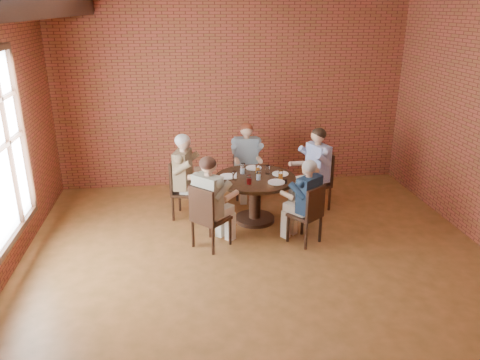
{
  "coord_description": "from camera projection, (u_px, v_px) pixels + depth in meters",
  "views": [
    {
      "loc": [
        -1.0,
        -5.13,
        3.27
      ],
      "look_at": [
        -0.19,
        1.0,
        0.97
      ],
      "focal_mm": 35.0,
      "sensor_mm": 36.0,
      "label": 1
    }
  ],
  "objects": [
    {
      "name": "glass_b",
      "position": [
        258.0,
        169.0,
        7.49
      ],
      "size": [
        0.07,
        0.07,
        0.14
      ],
      "primitive_type": "cylinder",
      "color": "white",
      "rests_on": "dining_table"
    },
    {
      "name": "plate_b",
      "position": [
        254.0,
        168.0,
        7.74
      ],
      "size": [
        0.26,
        0.26,
        0.01
      ],
      "primitive_type": "cylinder",
      "color": "white",
      "rests_on": "dining_table"
    },
    {
      "name": "chair_a",
      "position": [
        318.0,
        179.0,
        7.92
      ],
      "size": [
        0.58,
        0.58,
        0.98
      ],
      "rotation": [
        0.0,
        0.0,
        -1.24
      ],
      "color": "#331B11",
      "rests_on": "floor"
    },
    {
      "name": "ceiling_beam",
      "position": [
        25.0,
        6.0,
        4.58
      ],
      "size": [
        0.22,
        6.9,
        0.26
      ],
      "primitive_type": "cube",
      "color": "#331B11",
      "rests_on": "ceiling"
    },
    {
      "name": "glass_d",
      "position": [
        242.0,
        170.0,
        7.46
      ],
      "size": [
        0.07,
        0.07,
        0.14
      ],
      "primitive_type": "cylinder",
      "color": "white",
      "rests_on": "dining_table"
    },
    {
      "name": "smartphone",
      "position": [
        284.0,
        182.0,
        7.13
      ],
      "size": [
        0.11,
        0.17,
        0.01
      ],
      "primitive_type": "cube",
      "rotation": [
        0.0,
        0.0,
        -0.24
      ],
      "color": "black",
      "rests_on": "dining_table"
    },
    {
      "name": "chair_b",
      "position": [
        246.0,
        168.0,
        8.46
      ],
      "size": [
        0.44,
        0.44,
        0.95
      ],
      "rotation": [
        0.0,
        0.0,
        -0.01
      ],
      "color": "#331B11",
      "rests_on": "floor"
    },
    {
      "name": "chair_e",
      "position": [
        309.0,
        213.0,
        6.69
      ],
      "size": [
        0.55,
        0.55,
        0.9
      ],
      "rotation": [
        0.0,
        0.0,
        3.78
      ],
      "color": "#331B11",
      "rests_on": "floor"
    },
    {
      "name": "plate_c",
      "position": [
        228.0,
        176.0,
        7.35
      ],
      "size": [
        0.26,
        0.26,
        0.01
      ],
      "primitive_type": "cylinder",
      "color": "white",
      "rests_on": "dining_table"
    },
    {
      "name": "plate_a",
      "position": [
        280.0,
        174.0,
        7.46
      ],
      "size": [
        0.26,
        0.26,
        0.01
      ],
      "primitive_type": "cylinder",
      "color": "white",
      "rests_on": "dining_table"
    },
    {
      "name": "glass_f",
      "position": [
        249.0,
        180.0,
        7.02
      ],
      "size": [
        0.07,
        0.07,
        0.14
      ],
      "primitive_type": "cylinder",
      "color": "white",
      "rests_on": "dining_table"
    },
    {
      "name": "glass_e",
      "position": [
        235.0,
        176.0,
        7.19
      ],
      "size": [
        0.07,
        0.07,
        0.14
      ],
      "primitive_type": "cylinder",
      "color": "white",
      "rests_on": "dining_table"
    },
    {
      "name": "plate_d",
      "position": [
        277.0,
        182.0,
        7.11
      ],
      "size": [
        0.26,
        0.26,
        0.01
      ],
      "primitive_type": "cylinder",
      "color": "white",
      "rests_on": "dining_table"
    },
    {
      "name": "wall_back",
      "position": [
        233.0,
        96.0,
        8.69
      ],
      "size": [
        7.0,
        0.0,
        7.0
      ],
      "primitive_type": "plane",
      "rotation": [
        1.57,
        0.0,
        0.0
      ],
      "color": "#953C2B",
      "rests_on": "ground"
    },
    {
      "name": "diner_a",
      "position": [
        314.0,
        170.0,
        7.82
      ],
      "size": [
        0.85,
        0.77,
        1.4
      ],
      "primitive_type": null,
      "rotation": [
        0.0,
        0.0,
        -1.24
      ],
      "color": "#4861BC",
      "rests_on": "floor"
    },
    {
      "name": "glass_c",
      "position": [
        243.0,
        168.0,
        7.55
      ],
      "size": [
        0.07,
        0.07,
        0.14
      ],
      "primitive_type": "cylinder",
      "color": "white",
      "rests_on": "dining_table"
    },
    {
      "name": "glass_h",
      "position": [
        281.0,
        175.0,
        7.22
      ],
      "size": [
        0.07,
        0.07,
        0.14
      ],
      "primitive_type": "cylinder",
      "color": "white",
      "rests_on": "dining_table"
    },
    {
      "name": "diner_d",
      "position": [
        211.0,
        202.0,
        6.56
      ],
      "size": [
        0.86,
        0.86,
        1.36
      ],
      "primitive_type": null,
      "rotation": [
        0.0,
        0.0,
        2.36
      ],
      "color": "tan",
      "rests_on": "floor"
    },
    {
      "name": "floor",
      "position": [
        265.0,
        276.0,
        6.03
      ],
      "size": [
        7.0,
        7.0,
        0.0
      ],
      "primitive_type": "plane",
      "color": "#A16031",
      "rests_on": "ground"
    },
    {
      "name": "glass_g",
      "position": [
        258.0,
        175.0,
        7.2
      ],
      "size": [
        0.07,
        0.07,
        0.14
      ],
      "primitive_type": "cylinder",
      "color": "white",
      "rests_on": "dining_table"
    },
    {
      "name": "chair_c",
      "position": [
        182.0,
        187.0,
        7.58
      ],
      "size": [
        0.56,
        0.56,
        0.97
      ],
      "rotation": [
        0.0,
        0.0,
        1.29
      ],
      "color": "#331B11",
      "rests_on": "floor"
    },
    {
      "name": "diner_c",
      "position": [
        187.0,
        177.0,
        7.51
      ],
      "size": [
        0.82,
        0.73,
        1.39
      ],
      "primitive_type": null,
      "rotation": [
        0.0,
        0.0,
        1.29
      ],
      "color": "brown",
      "rests_on": "floor"
    },
    {
      "name": "chair_d",
      "position": [
        207.0,
        215.0,
        6.56
      ],
      "size": [
        0.62,
        0.62,
        0.95
      ],
      "rotation": [
        0.0,
        0.0,
        2.36
      ],
      "color": "#331B11",
      "rests_on": "floor"
    },
    {
      "name": "diner_e",
      "position": [
        305.0,
        202.0,
        6.7
      ],
      "size": [
        0.75,
        0.77,
        1.27
      ],
      "primitive_type": null,
      "rotation": [
        0.0,
        0.0,
        3.78
      ],
      "color": "#172940",
      "rests_on": "floor"
    },
    {
      "name": "glass_a",
      "position": [
        268.0,
        170.0,
        7.45
      ],
      "size": [
        0.07,
        0.07,
        0.14
      ],
      "primitive_type": "cylinder",
      "color": "white",
      "rests_on": "dining_table"
    },
    {
      "name": "diner_b",
      "position": [
        246.0,
        161.0,
        8.32
      ],
      "size": [
        0.55,
        0.67,
        1.35
      ],
      "primitive_type": null,
      "rotation": [
        0.0,
        0.0,
        -0.01
      ],
      "color": "#8197A4",
      "rests_on": "floor"
    },
    {
      "name": "dining_table",
      "position": [
        255.0,
        190.0,
        7.41
      ],
      "size": [
        1.28,
        1.28,
        0.75
      ],
      "color": "#331B11",
      "rests_on": "floor"
    }
  ]
}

